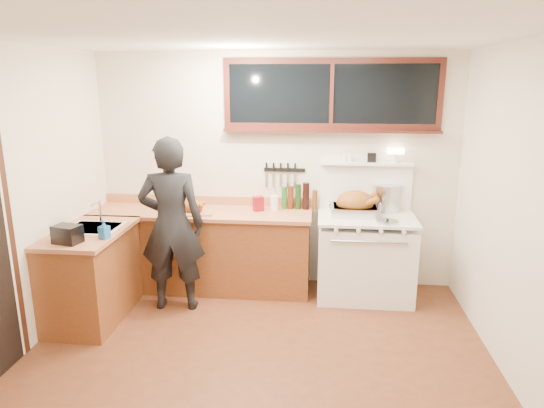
# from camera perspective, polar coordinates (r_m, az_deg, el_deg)

# --- Properties ---
(ground_plane) EXTENTS (4.00, 3.50, 0.02)m
(ground_plane) POSITION_cam_1_polar(r_m,az_deg,el_deg) (4.29, -1.90, -18.08)
(ground_plane) COLOR #552916
(room_shell) EXTENTS (4.10, 3.60, 2.65)m
(room_shell) POSITION_cam_1_polar(r_m,az_deg,el_deg) (3.68, -2.11, 4.29)
(room_shell) COLOR beige
(room_shell) RESTS_ON ground
(counter_back) EXTENTS (2.44, 0.64, 1.00)m
(counter_back) POSITION_cam_1_polar(r_m,az_deg,el_deg) (5.52, -8.21, -5.24)
(counter_back) COLOR brown
(counter_back) RESTS_ON ground
(counter_left) EXTENTS (0.64, 1.09, 0.90)m
(counter_left) POSITION_cam_1_polar(r_m,az_deg,el_deg) (5.10, -20.43, -7.76)
(counter_left) COLOR brown
(counter_left) RESTS_ON ground
(sink_unit) EXTENTS (0.50, 0.45, 0.37)m
(sink_unit) POSITION_cam_1_polar(r_m,az_deg,el_deg) (5.02, -20.25, -3.27)
(sink_unit) COLOR white
(sink_unit) RESTS_ON counter_left
(vintage_stove) EXTENTS (1.02, 0.74, 1.58)m
(vintage_stove) POSITION_cam_1_polar(r_m,az_deg,el_deg) (5.35, 10.86, -5.87)
(vintage_stove) COLOR white
(vintage_stove) RESTS_ON ground
(back_window) EXTENTS (2.32, 0.13, 0.77)m
(back_window) POSITION_cam_1_polar(r_m,az_deg,el_deg) (5.31, 7.01, 11.80)
(back_window) COLOR black
(back_window) RESTS_ON room_shell
(knife_strip) EXTENTS (0.46, 0.03, 0.28)m
(knife_strip) POSITION_cam_1_polar(r_m,az_deg,el_deg) (5.43, 1.28, 3.94)
(knife_strip) COLOR black
(knife_strip) RESTS_ON room_shell
(man) EXTENTS (0.69, 0.49, 1.78)m
(man) POSITION_cam_1_polar(r_m,az_deg,el_deg) (4.95, -11.72, -2.41)
(man) COLOR black
(man) RESTS_ON ground
(soap_bottle) EXTENTS (0.10, 0.10, 0.18)m
(soap_bottle) POSITION_cam_1_polar(r_m,az_deg,el_deg) (4.63, -19.15, -2.84)
(soap_bottle) COLOR #236AB2
(soap_bottle) RESTS_ON counter_left
(toaster) EXTENTS (0.26, 0.21, 0.16)m
(toaster) POSITION_cam_1_polar(r_m,az_deg,el_deg) (4.63, -22.94, -3.30)
(toaster) COLOR black
(toaster) RESTS_ON counter_left
(cutting_board) EXTENTS (0.49, 0.40, 0.14)m
(cutting_board) POSITION_cam_1_polar(r_m,az_deg,el_deg) (5.28, -9.31, -0.49)
(cutting_board) COLOR #B86F49
(cutting_board) RESTS_ON counter_back
(roast_turkey) EXTENTS (0.54, 0.38, 0.27)m
(roast_turkey) POSITION_cam_1_polar(r_m,az_deg,el_deg) (5.21, 9.77, -0.15)
(roast_turkey) COLOR silver
(roast_turkey) RESTS_ON vintage_stove
(stockpot) EXTENTS (0.35, 0.35, 0.29)m
(stockpot) POSITION_cam_1_polar(r_m,az_deg,el_deg) (5.46, 13.31, 0.77)
(stockpot) COLOR silver
(stockpot) RESTS_ON vintage_stove
(saucepan) EXTENTS (0.17, 0.29, 0.12)m
(saucepan) POSITION_cam_1_polar(r_m,az_deg,el_deg) (5.48, 11.01, 0.02)
(saucepan) COLOR silver
(saucepan) RESTS_ON vintage_stove
(pot_lid) EXTENTS (0.29, 0.29, 0.04)m
(pot_lid) POSITION_cam_1_polar(r_m,az_deg,el_deg) (5.01, 13.43, -2.02)
(pot_lid) COLOR silver
(pot_lid) RESTS_ON vintage_stove
(coffee_tin) EXTENTS (0.13, 0.12, 0.16)m
(coffee_tin) POSITION_cam_1_polar(r_m,az_deg,el_deg) (5.31, -1.63, 0.05)
(coffee_tin) COLOR maroon
(coffee_tin) RESTS_ON counter_back
(pitcher) EXTENTS (0.11, 0.11, 0.17)m
(pitcher) POSITION_cam_1_polar(r_m,az_deg,el_deg) (5.32, 0.26, 0.11)
(pitcher) COLOR white
(pitcher) RESTS_ON counter_back
(bottle_cluster) EXTENTS (0.40, 0.07, 0.30)m
(bottle_cluster) POSITION_cam_1_polar(r_m,az_deg,el_deg) (5.37, 3.13, 0.80)
(bottle_cluster) COLOR black
(bottle_cluster) RESTS_ON counter_back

